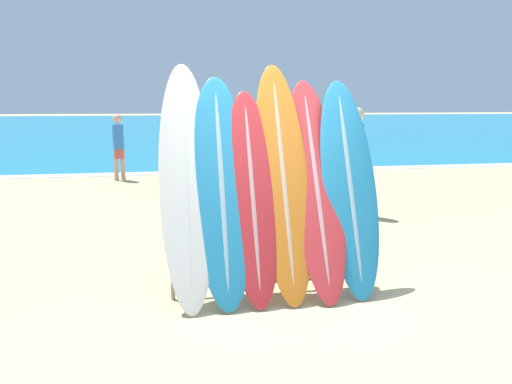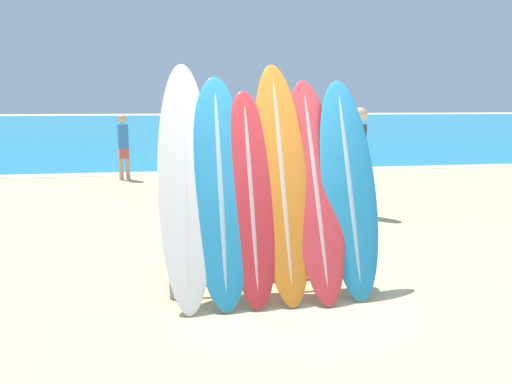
# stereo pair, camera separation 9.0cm
# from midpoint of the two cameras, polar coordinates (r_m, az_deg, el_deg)

# --- Properties ---
(ground_plane) EXTENTS (160.00, 160.00, 0.00)m
(ground_plane) POSITION_cam_midpoint_polar(r_m,az_deg,el_deg) (4.83, 5.48, -12.44)
(ground_plane) COLOR tan
(ocean_water) EXTENTS (120.00, 60.00, 0.01)m
(ocean_water) POSITION_cam_midpoint_polar(r_m,az_deg,el_deg) (42.63, -7.87, 7.64)
(ocean_water) COLOR teal
(ocean_water) RESTS_ON ground_plane
(surfboard_rack) EXTENTS (1.94, 0.04, 0.85)m
(surfboard_rack) POSITION_cam_midpoint_polar(r_m,az_deg,el_deg) (4.88, 2.07, -6.39)
(surfboard_rack) COLOR gray
(surfboard_rack) RESTS_ON ground_plane
(surfboard_slot_0) EXTENTS (0.52, 1.22, 2.26)m
(surfboard_slot_0) POSITION_cam_midpoint_polar(r_m,az_deg,el_deg) (4.76, -7.57, 1.33)
(surfboard_slot_0) COLOR silver
(surfboard_slot_0) RESTS_ON ground_plane
(surfboard_slot_1) EXTENTS (0.57, 1.13, 2.13)m
(surfboard_slot_1) POSITION_cam_midpoint_polar(r_m,az_deg,el_deg) (4.75, -3.58, 0.61)
(surfboard_slot_1) COLOR teal
(surfboard_slot_1) RESTS_ON ground_plane
(surfboard_slot_2) EXTENTS (0.49, 1.03, 1.98)m
(surfboard_slot_2) POSITION_cam_midpoint_polar(r_m,az_deg,el_deg) (4.76, -0.08, -0.23)
(surfboard_slot_2) COLOR red
(surfboard_slot_2) RESTS_ON ground_plane
(surfboard_slot_3) EXTENTS (0.52, 1.16, 2.26)m
(surfboard_slot_3) POSITION_cam_midpoint_polar(r_m,az_deg,el_deg) (4.87, 3.48, 1.61)
(surfboard_slot_3) COLOR orange
(surfboard_slot_3) RESTS_ON ground_plane
(surfboard_slot_4) EXTENTS (0.52, 1.16, 2.10)m
(surfboard_slot_4) POSITION_cam_midpoint_polar(r_m,az_deg,el_deg) (4.95, 7.28, 0.74)
(surfboard_slot_4) COLOR red
(surfboard_slot_4) RESTS_ON ground_plane
(surfboard_slot_5) EXTENTS (0.55, 0.98, 2.09)m
(surfboard_slot_5) POSITION_cam_midpoint_polar(r_m,az_deg,el_deg) (5.03, 11.04, 0.76)
(surfboard_slot_5) COLOR teal
(surfboard_slot_5) RESTS_ON ground_plane
(person_near_water) EXTENTS (0.26, 0.21, 1.58)m
(person_near_water) POSITION_cam_midpoint_polar(r_m,az_deg,el_deg) (12.42, -14.71, 5.29)
(person_near_water) COLOR tan
(person_near_water) RESTS_ON ground_plane
(person_mid_beach) EXTENTS (0.30, 0.30, 1.77)m
(person_mid_beach) POSITION_cam_midpoint_polar(r_m,az_deg,el_deg) (10.59, -6.27, 5.35)
(person_mid_beach) COLOR tan
(person_mid_beach) RESTS_ON ground_plane
(person_far_left) EXTENTS (0.24, 0.29, 1.77)m
(person_far_left) POSITION_cam_midpoint_polar(r_m,az_deg,el_deg) (12.28, 1.23, 6.06)
(person_far_left) COLOR tan
(person_far_left) RESTS_ON ground_plane
(person_far_right) EXTENTS (0.29, 0.30, 1.78)m
(person_far_right) POSITION_cam_midpoint_polar(r_m,az_deg,el_deg) (8.32, 11.94, 3.89)
(person_far_right) COLOR beige
(person_far_right) RESTS_ON ground_plane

